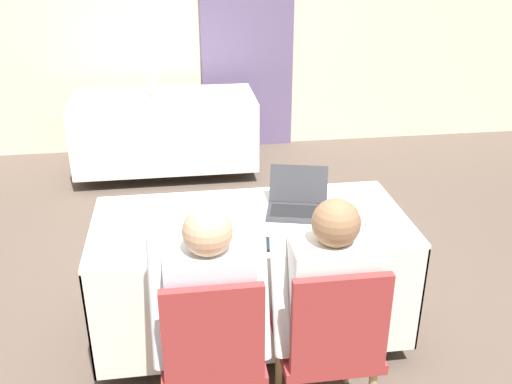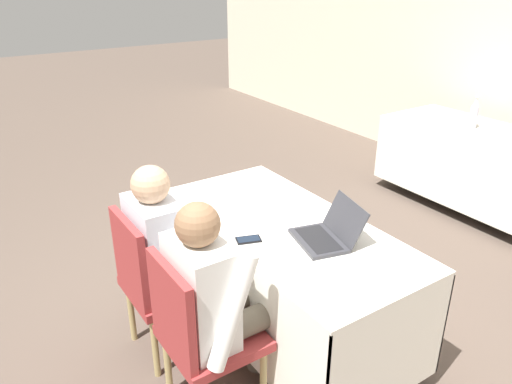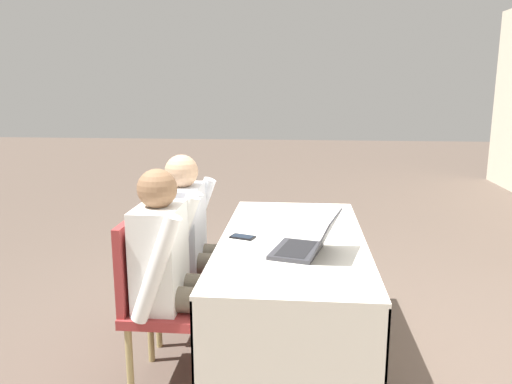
# 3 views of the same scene
# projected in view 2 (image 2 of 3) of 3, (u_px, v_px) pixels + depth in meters

# --- Properties ---
(ground_plane) EXTENTS (24.00, 24.00, 0.00)m
(ground_plane) POSITION_uv_depth(u_px,v_px,m) (283.00, 330.00, 3.09)
(ground_plane) COLOR brown
(conference_table_near) EXTENTS (1.65, 0.78, 0.74)m
(conference_table_near) POSITION_uv_depth(u_px,v_px,m) (285.00, 252.00, 2.86)
(conference_table_near) COLOR white
(conference_table_near) RESTS_ON ground_plane
(conference_table_far) EXTENTS (1.65, 0.78, 0.74)m
(conference_table_far) POSITION_uv_depth(u_px,v_px,m) (477.00, 149.00, 4.47)
(conference_table_far) COLOR white
(conference_table_far) RESTS_ON ground_plane
(laptop) EXTENTS (0.38, 0.37, 0.21)m
(laptop) POSITION_uv_depth(u_px,v_px,m) (326.00, 234.00, 2.60)
(laptop) COLOR #333338
(laptop) RESTS_ON conference_table_near
(cell_phone) EXTENTS (0.11, 0.15, 0.01)m
(cell_phone) POSITION_uv_depth(u_px,v_px,m) (248.00, 240.00, 2.62)
(cell_phone) COLOR black
(cell_phone) RESTS_ON conference_table_near
(paper_beside_laptop) EXTENTS (0.29, 0.35, 0.00)m
(paper_beside_laptop) POSITION_uv_depth(u_px,v_px,m) (366.00, 274.00, 2.34)
(paper_beside_laptop) COLOR white
(paper_beside_laptop) RESTS_ON conference_table_near
(water_bottle) EXTENTS (0.07, 0.07, 0.29)m
(water_bottle) POSITION_uv_depth(u_px,v_px,m) (474.00, 114.00, 4.38)
(water_bottle) COLOR #B7B7C1
(water_bottle) RESTS_ON conference_table_far
(chair_near_left) EXTENTS (0.44, 0.44, 0.89)m
(chair_near_left) POSITION_uv_depth(u_px,v_px,m) (155.00, 280.00, 2.73)
(chair_near_left) COLOR tan
(chair_near_left) RESTS_ON ground_plane
(chair_near_right) EXTENTS (0.44, 0.44, 0.89)m
(chair_near_right) POSITION_uv_depth(u_px,v_px,m) (198.00, 332.00, 2.34)
(chair_near_right) COLOR tan
(chair_near_right) RESTS_ON ground_plane
(person_checkered_shirt) EXTENTS (0.50, 0.52, 1.15)m
(person_checkered_shirt) POSITION_uv_depth(u_px,v_px,m) (170.00, 249.00, 2.72)
(person_checkered_shirt) COLOR #665B4C
(person_checkered_shirt) RESTS_ON ground_plane
(person_white_shirt) EXTENTS (0.50, 0.52, 1.15)m
(person_white_shirt) POSITION_uv_depth(u_px,v_px,m) (216.00, 296.00, 2.33)
(person_white_shirt) COLOR #665B4C
(person_white_shirt) RESTS_ON ground_plane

